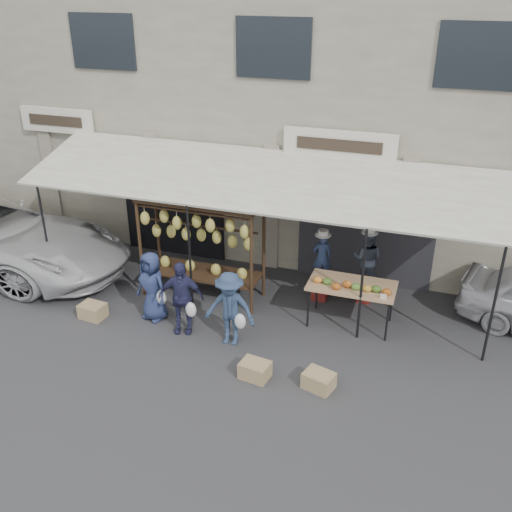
{
  "coord_description": "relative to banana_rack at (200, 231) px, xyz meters",
  "views": [
    {
      "loc": [
        3.63,
        -8.24,
        6.31
      ],
      "look_at": [
        0.34,
        1.4,
        1.3
      ],
      "focal_mm": 40.0,
      "sensor_mm": 36.0,
      "label": 1
    }
  ],
  "objects": [
    {
      "name": "crate_far",
      "position": [
        -1.78,
        -1.54,
        -1.41
      ],
      "size": [
        0.53,
        0.42,
        0.3
      ],
      "primitive_type": "cube",
      "rotation": [
        0.0,
        0.0,
        -0.09
      ],
      "color": "tan",
      "rests_on": "ground_plane"
    },
    {
      "name": "customer_right",
      "position": [
        1.21,
        -1.46,
        -0.81
      ],
      "size": [
        0.99,
        0.59,
        1.49
      ],
      "primitive_type": "imported",
      "rotation": [
        0.0,
        0.0,
        0.04
      ],
      "color": "navy",
      "rests_on": "ground_plane"
    },
    {
      "name": "stool_left",
      "position": [
        2.45,
        0.72,
        -1.34
      ],
      "size": [
        0.34,
        0.34,
        0.44
      ],
      "primitive_type": "cube",
      "rotation": [
        0.0,
        0.0,
        -0.1
      ],
      "color": "maroon",
      "rests_on": "ground_plane"
    },
    {
      "name": "awning",
      "position": [
        0.99,
        0.62,
        1.01
      ],
      "size": [
        10.0,
        2.35,
        2.92
      ],
      "color": "white",
      "rests_on": "ground_plane"
    },
    {
      "name": "customer_left",
      "position": [
        -0.58,
        -1.15,
        -0.83
      ],
      "size": [
        0.82,
        0.66,
        1.47
      ],
      "primitive_type": "imported",
      "rotation": [
        0.0,
        0.0,
        -0.29
      ],
      "color": "navy",
      "rests_on": "ground_plane"
    },
    {
      "name": "ground_plane",
      "position": [
        0.98,
        -1.66,
        -1.56
      ],
      "size": [
        90.0,
        90.0,
        0.0
      ],
      "primitive_type": "plane",
      "color": "#2D2D30"
    },
    {
      "name": "stool_right",
      "position": [
        3.37,
        0.92,
        -1.36
      ],
      "size": [
        0.32,
        0.32,
        0.4
      ],
      "primitive_type": "cube",
      "rotation": [
        0.0,
        0.0,
        0.12
      ],
      "color": "maroon",
      "rests_on": "ground_plane"
    },
    {
      "name": "vendor_right",
      "position": [
        3.37,
        0.92,
        -0.54
      ],
      "size": [
        0.62,
        0.49,
        1.24
      ],
      "primitive_type": "imported",
      "rotation": [
        0.0,
        0.0,
        3.1
      ],
      "color": "#394151",
      "rests_on": "stool_right"
    },
    {
      "name": "shophouse",
      "position": [
        0.98,
        4.84,
        2.09
      ],
      "size": [
        24.0,
        6.15,
        7.3
      ],
      "color": "#ABA38A",
      "rests_on": "ground_plane"
    },
    {
      "name": "crate_near_a",
      "position": [
        2.0,
        -2.31,
        -1.41
      ],
      "size": [
        0.55,
        0.45,
        0.3
      ],
      "primitive_type": "cube",
      "rotation": [
        0.0,
        0.0,
        -0.14
      ],
      "color": "tan",
      "rests_on": "ground_plane"
    },
    {
      "name": "banana_rack",
      "position": [
        0.0,
        0.0,
        0.0
      ],
      "size": [
        2.6,
        0.9,
        2.24
      ],
      "color": "black",
      "rests_on": "ground_plane"
    },
    {
      "name": "produce_table",
      "position": [
        3.24,
        -0.13,
        -0.68
      ],
      "size": [
        1.7,
        0.9,
        1.04
      ],
      "color": "tan",
      "rests_on": "ground_plane"
    },
    {
      "name": "crate_near_b",
      "position": [
        3.12,
        -2.24,
        -1.41
      ],
      "size": [
        0.58,
        0.5,
        0.3
      ],
      "primitive_type": "cube",
      "rotation": [
        0.0,
        0.0,
        -0.28
      ],
      "color": "tan",
      "rests_on": "ground_plane"
    },
    {
      "name": "customer_mid",
      "position": [
        0.17,
        -1.39,
        -0.81
      ],
      "size": [
        0.95,
        0.58,
        1.51
      ],
      "primitive_type": "imported",
      "rotation": [
        0.0,
        0.0,
        0.26
      ],
      "color": "navy",
      "rests_on": "ground_plane"
    },
    {
      "name": "vendor_left",
      "position": [
        2.45,
        0.72,
        -0.57
      ],
      "size": [
        0.46,
        0.38,
        1.1
      ],
      "primitive_type": "imported",
      "rotation": [
        0.0,
        0.0,
        3.47
      ],
      "color": "navy",
      "rests_on": "stool_left"
    }
  ]
}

